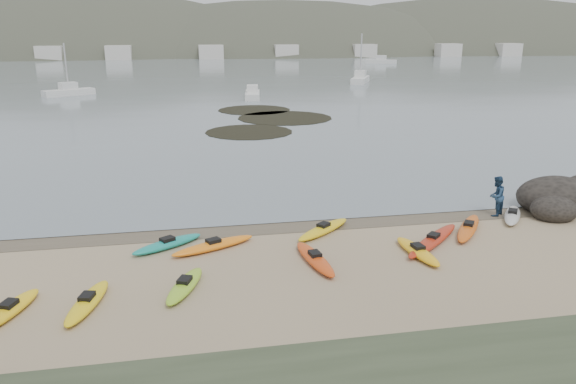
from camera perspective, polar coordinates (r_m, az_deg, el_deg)
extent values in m
plane|color=tan|center=(26.23, 0.00, -3.15)|extent=(600.00, 600.00, 0.00)
plane|color=brown|center=(25.96, 0.12, -3.35)|extent=(60.00, 60.00, 0.00)
plane|color=slate|center=(324.45, -10.32, 14.54)|extent=(1200.00, 1200.00, 0.00)
ellipsoid|color=#95CE29|center=(20.01, -10.44, -9.34)|extent=(1.73, 3.04, 0.34)
ellipsoid|color=yellow|center=(24.96, 3.62, -3.80)|extent=(3.18, 2.89, 0.34)
ellipsoid|color=yellow|center=(23.12, 13.02, -5.89)|extent=(1.05, 3.23, 0.34)
ellipsoid|color=#B42812|center=(24.45, 14.54, -4.76)|extent=(3.98, 3.82, 0.34)
ellipsoid|color=yellow|center=(19.71, -19.70, -10.50)|extent=(1.45, 3.30, 0.34)
ellipsoid|color=orange|center=(23.31, -7.58, -5.41)|extent=(3.69, 2.23, 0.34)
ellipsoid|color=teal|center=(23.79, -12.13, -5.18)|extent=(3.12, 2.38, 0.34)
ellipsoid|color=#DC5A13|center=(26.34, 17.86, -3.50)|extent=(2.92, 3.59, 0.34)
ellipsoid|color=beige|center=(28.78, 21.83, -2.22)|extent=(2.36, 2.94, 0.34)
ellipsoid|color=yellow|center=(20.17, -26.45, -10.68)|extent=(1.69, 3.05, 0.34)
ellipsoid|color=#D94612|center=(21.86, 2.74, -6.79)|extent=(1.19, 3.65, 0.34)
imported|color=navy|center=(28.75, 20.41, -0.39)|extent=(1.21, 1.17, 1.96)
ellipsoid|color=black|center=(31.20, 25.48, -1.01)|extent=(3.99, 3.11, 2.00)
ellipsoid|color=black|center=(29.66, 25.34, -2.04)|extent=(2.22, 2.00, 1.33)
cylinder|color=black|center=(49.22, -3.98, 6.09)|extent=(7.62, 7.62, 0.04)
cylinder|color=black|center=(56.95, -0.33, 7.52)|extent=(9.50, 9.50, 0.04)
cylinder|color=black|center=(62.61, -3.44, 8.30)|extent=(7.97, 7.97, 0.04)
cube|color=silver|center=(81.84, -21.38, 9.42)|extent=(6.64, 5.17, 0.94)
cube|color=silver|center=(73.58, -3.63, 9.82)|extent=(2.65, 6.58, 0.90)
cube|color=silver|center=(95.11, 7.35, 11.25)|extent=(5.25, 7.89, 1.08)
cube|color=silver|center=(148.81, 9.43, 12.96)|extent=(7.87, 5.50, 1.08)
ellipsoid|color=#384235|center=(224.58, -21.32, 8.39)|extent=(220.00, 120.00, 80.00)
ellipsoid|color=#384235|center=(219.25, -0.33, 10.03)|extent=(200.00, 110.00, 68.00)
ellipsoid|color=#384235|center=(257.90, 18.43, 9.76)|extent=(230.00, 130.00, 76.00)
cube|color=beige|center=(173.50, -23.86, 12.76)|extent=(7.00, 5.00, 4.00)
cube|color=beige|center=(169.95, -15.76, 13.47)|extent=(7.00, 5.00, 4.00)
cube|color=beige|center=(169.76, -7.43, 13.92)|extent=(7.00, 5.00, 4.00)
cube|color=beige|center=(172.93, 0.78, 14.09)|extent=(7.00, 5.00, 4.00)
cube|color=beige|center=(179.29, 8.54, 14.00)|extent=(7.00, 5.00, 4.00)
cube|color=beige|center=(188.51, 15.65, 13.70)|extent=(7.00, 5.00, 4.00)
cube|color=beige|center=(200.20, 22.00, 13.26)|extent=(7.00, 5.00, 4.00)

